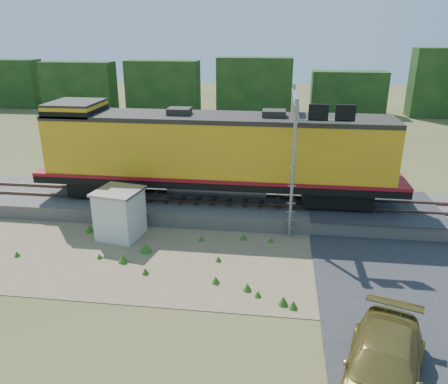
# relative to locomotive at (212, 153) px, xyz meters

# --- Properties ---
(ground) EXTENTS (140.00, 140.00, 0.00)m
(ground) POSITION_rel_locomotive_xyz_m (1.96, -6.00, -3.56)
(ground) COLOR #475123
(ground) RESTS_ON ground
(ballast) EXTENTS (70.00, 5.00, 0.80)m
(ballast) POSITION_rel_locomotive_xyz_m (1.96, 0.00, -3.16)
(ballast) COLOR slate
(ballast) RESTS_ON ground
(rails) EXTENTS (70.00, 1.54, 0.16)m
(rails) POSITION_rel_locomotive_xyz_m (1.96, 0.00, -2.68)
(rails) COLOR brown
(rails) RESTS_ON ballast
(dirt_shoulder) EXTENTS (26.00, 8.00, 0.03)m
(dirt_shoulder) POSITION_rel_locomotive_xyz_m (-0.04, -5.50, -3.54)
(dirt_shoulder) COLOR #8C7754
(dirt_shoulder) RESTS_ON ground
(road) EXTENTS (7.00, 66.00, 0.86)m
(road) POSITION_rel_locomotive_xyz_m (8.96, -5.26, -3.47)
(road) COLOR #38383A
(road) RESTS_ON ground
(tree_line_north) EXTENTS (130.00, 3.00, 6.50)m
(tree_line_north) POSITION_rel_locomotive_xyz_m (1.96, 32.00, -0.49)
(tree_line_north) COLOR #153312
(tree_line_north) RESTS_ON ground
(weed_clumps) EXTENTS (15.00, 6.20, 0.56)m
(weed_clumps) POSITION_rel_locomotive_xyz_m (-1.54, -5.90, -3.56)
(weed_clumps) COLOR #32621C
(weed_clumps) RESTS_ON ground
(locomotive) EXTENTS (20.40, 3.11, 5.26)m
(locomotive) POSITION_rel_locomotive_xyz_m (0.00, 0.00, 0.00)
(locomotive) COLOR black
(locomotive) RESTS_ON rails
(shed) EXTENTS (2.49, 2.49, 2.53)m
(shed) POSITION_rel_locomotive_xyz_m (-4.12, -3.74, -2.28)
(shed) COLOR silver
(shed) RESTS_ON ground
(signal_gantry) EXTENTS (2.78, 6.20, 7.02)m
(signal_gantry) POSITION_rel_locomotive_xyz_m (4.76, -0.66, 1.71)
(signal_gantry) COLOR gray
(signal_gantry) RESTS_ON ground
(car) EXTENTS (3.73, 5.72, 1.54)m
(car) POSITION_rel_locomotive_xyz_m (6.96, -12.54, -2.79)
(car) COLOR olive
(car) RESTS_ON ground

